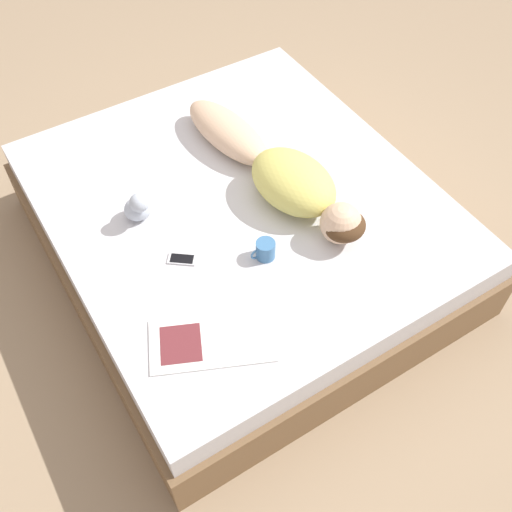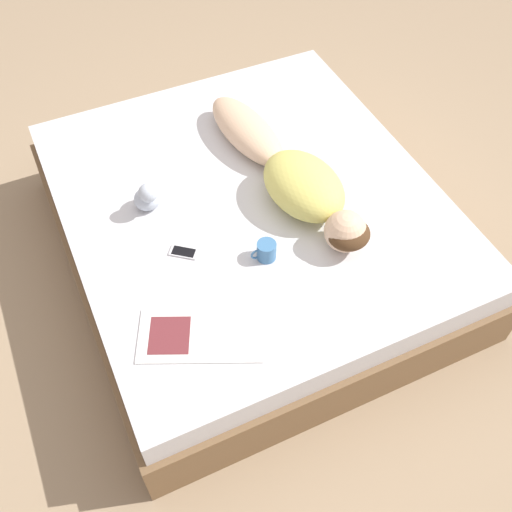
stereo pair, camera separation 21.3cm
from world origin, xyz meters
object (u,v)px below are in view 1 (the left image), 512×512
Objects in this scene: open_magazine at (211,341)px; cell_phone at (182,259)px; coffee_mug at (265,250)px; person at (278,171)px.

cell_phone is at bearing -78.10° from open_magazine.
cell_phone is (0.35, -0.19, -0.04)m from coffee_mug.
open_magazine is 4.13× the size of cell_phone.
open_magazine is (0.76, 0.64, -0.10)m from person.
person is 9.32× the size of cell_phone.
person is at bearing -130.17° from coffee_mug.
person is 2.26× the size of open_magazine.
open_magazine and cell_phone have the same top height.
coffee_mug is 0.89× the size of cell_phone.
open_magazine is at bearing 25.58° from cell_phone.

